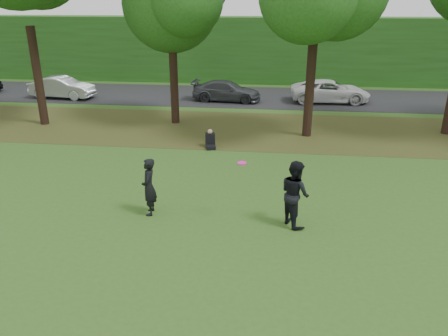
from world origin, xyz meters
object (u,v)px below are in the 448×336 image
(player_right, at_px, (295,193))
(frisbee, at_px, (242,163))
(seated_person, at_px, (210,141))
(player_left, at_px, (149,187))

(player_right, xyz_separation_m, frisbee, (-1.60, 0.07, 0.86))
(seated_person, bearing_deg, frisbee, -87.55)
(player_right, height_order, frisbee, player_right)
(player_left, distance_m, frisbee, 3.05)
(player_left, xyz_separation_m, seated_person, (0.92, 6.75, -0.61))
(seated_person, bearing_deg, player_right, -76.31)
(frisbee, height_order, seated_person, frisbee)
(player_left, height_order, seated_person, player_left)
(player_left, bearing_deg, frisbee, 79.75)
(frisbee, xyz_separation_m, seated_person, (-1.97, 6.83, -1.57))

